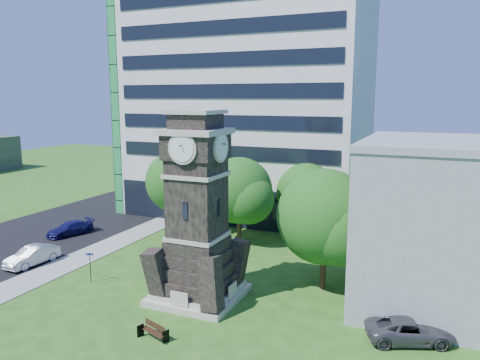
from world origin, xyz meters
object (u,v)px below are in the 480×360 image
at_px(clock_tower, 197,220).
at_px(car_street_north, 70,229).
at_px(car_street_mid, 32,256).
at_px(car_east_lot, 410,330).
at_px(street_sign, 90,264).
at_px(park_bench, 154,331).

relative_size(clock_tower, car_street_north, 2.75).
xyz_separation_m(car_street_mid, car_east_lot, (28.03, -0.72, -0.08)).
height_order(car_east_lot, street_sign, street_sign).
xyz_separation_m(car_street_north, park_bench, (18.37, -13.37, -0.17)).
distance_m(car_street_north, street_sign, 12.92).
xyz_separation_m(park_bench, street_sign, (-8.59, 4.95, 0.91)).
xyz_separation_m(car_street_north, car_east_lot, (31.17, -8.15, -0.00)).
bearing_deg(street_sign, park_bench, -49.71).
height_order(clock_tower, street_sign, clock_tower).
height_order(car_street_mid, street_sign, street_sign).
xyz_separation_m(car_east_lot, park_bench, (-12.80, -5.22, -0.17)).
height_order(car_street_north, car_east_lot, car_street_north).
relative_size(park_bench, street_sign, 0.78).
bearing_deg(clock_tower, car_street_mid, 179.03).
distance_m(car_street_north, park_bench, 22.72).
height_order(clock_tower, car_east_lot, clock_tower).
xyz_separation_m(clock_tower, car_street_mid, (-14.93, 0.25, -4.56)).
bearing_deg(clock_tower, car_east_lot, -2.04).
relative_size(clock_tower, street_sign, 5.54).
distance_m(car_street_mid, street_sign, 6.75).
xyz_separation_m(car_street_mid, street_sign, (6.64, -0.99, 0.66)).
bearing_deg(car_street_mid, street_sign, -4.28).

